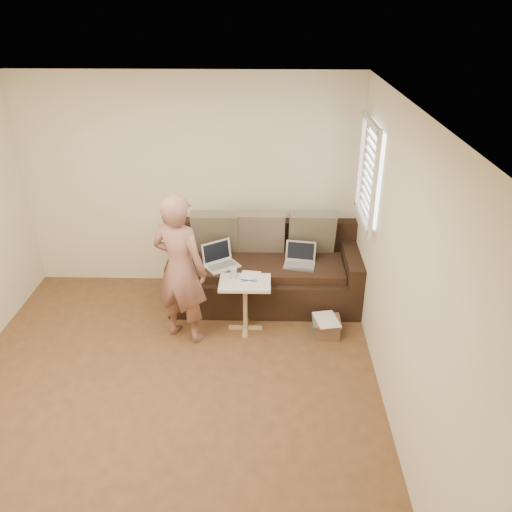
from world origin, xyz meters
The scene contains 17 objects.
floor centered at (0.00, 0.00, 0.00)m, with size 4.50×4.50×0.00m, color #52361E.
ceiling centered at (0.00, 0.00, 2.60)m, with size 4.50×4.50×0.00m, color white.
wall_back centered at (0.00, 2.25, 1.30)m, with size 4.00×4.00×0.00m, color beige.
wall_right centered at (2.00, 0.00, 1.30)m, with size 4.50×4.50×0.00m, color beige.
window_blinds centered at (1.95, 1.50, 1.70)m, with size 0.12×0.88×1.08m, color white, non-canonical shape.
sofa centered at (0.90, 1.77, 0.42)m, with size 2.20×0.95×0.85m, color black, non-canonical shape.
pillow_left centered at (0.30, 1.99, 0.79)m, with size 0.55×0.14×0.55m, color brown, non-canonical shape.
pillow_mid centered at (0.85, 2.01, 0.79)m, with size 0.55×0.14×0.55m, color #6A5B4C, non-canonical shape.
pillow_right centered at (1.45, 2.01, 0.79)m, with size 0.55×0.14×0.55m, color brown, non-canonical shape.
laptop_silver centered at (1.29, 1.67, 0.52)m, with size 0.35×0.25×0.23m, color #B7BABC, non-canonical shape.
laptop_white centered at (0.41, 1.63, 0.52)m, with size 0.37×0.27×0.27m, color white, non-canonical shape.
person centered at (0.04, 1.01, 0.82)m, with size 0.60×0.40×1.64m, color brown.
side_table centered at (0.69, 1.15, 0.30)m, with size 0.55×0.38×0.60m, color silver, non-canonical shape.
drinking_glass centered at (0.57, 1.23, 0.66)m, with size 0.07×0.07×0.12m, color silver, non-canonical shape.
scissors centered at (0.73, 1.16, 0.61)m, with size 0.18×0.10×0.02m, color silver, non-canonical shape.
paper_on_table centered at (0.73, 1.24, 0.60)m, with size 0.21×0.30×0.00m, color white, non-canonical shape.
striped_box centered at (1.57, 1.07, 0.09)m, with size 0.30×0.30×0.19m, color red, non-canonical shape.
Camera 1 is at (0.93, -3.59, 3.33)m, focal length 36.15 mm.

